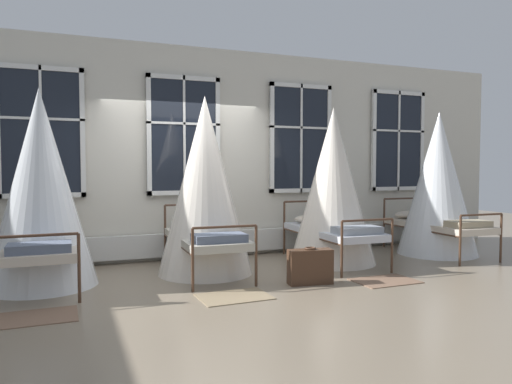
% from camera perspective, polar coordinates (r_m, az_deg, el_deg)
% --- Properties ---
extents(ground, '(23.03, 23.03, 0.00)m').
position_cam_1_polar(ground, '(6.75, -6.12, -9.68)').
color(ground, gray).
extents(back_wall_with_windows, '(12.51, 0.10, 3.40)m').
position_cam_1_polar(back_wall_with_windows, '(7.83, -8.70, 4.58)').
color(back_wall_with_windows, beige).
rests_on(back_wall_with_windows, ground).
extents(window_bank, '(9.45, 0.10, 2.85)m').
position_cam_1_polar(window_bank, '(7.72, -8.47, 0.45)').
color(window_bank, black).
rests_on(window_bank, ground).
extents(cot_second, '(1.32, 1.94, 2.45)m').
position_cam_1_polar(cot_second, '(6.47, -24.15, 0.15)').
color(cot_second, '#4C3323').
rests_on(cot_second, ground).
extents(cot_third, '(1.32, 1.95, 2.46)m').
position_cam_1_polar(cot_third, '(6.68, -6.05, 0.51)').
color(cot_third, '#4C3323').
rests_on(cot_third, ground).
extents(cot_fourth, '(1.32, 1.95, 2.39)m').
position_cam_1_polar(cot_fourth, '(7.48, 9.12, 0.52)').
color(cot_fourth, '#4C3323').
rests_on(cot_fourth, ground).
extents(cot_fifth, '(1.32, 1.95, 2.41)m').
position_cam_1_polar(cot_fifth, '(8.70, 20.77, 0.75)').
color(cot_fifth, '#4C3323').
rests_on(cot_fifth, ground).
extents(rug_second, '(0.81, 0.57, 0.01)m').
position_cam_1_polar(rug_second, '(5.32, -24.82, -13.36)').
color(rug_second, brown).
rests_on(rug_second, ground).
extents(rug_third, '(0.82, 0.59, 0.01)m').
position_cam_1_polar(rug_third, '(5.59, -2.61, -12.29)').
color(rug_third, '#8E7A5B').
rests_on(rug_third, ground).
extents(rug_fourth, '(0.81, 0.57, 0.01)m').
position_cam_1_polar(rug_fourth, '(6.54, 15.07, -10.14)').
color(rug_fourth, brown).
rests_on(rug_fourth, ground).
extents(suitcase_dark, '(0.58, 0.28, 0.47)m').
position_cam_1_polar(suitcase_dark, '(6.17, 6.44, -8.78)').
color(suitcase_dark, '#472D1E').
rests_on(suitcase_dark, ground).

